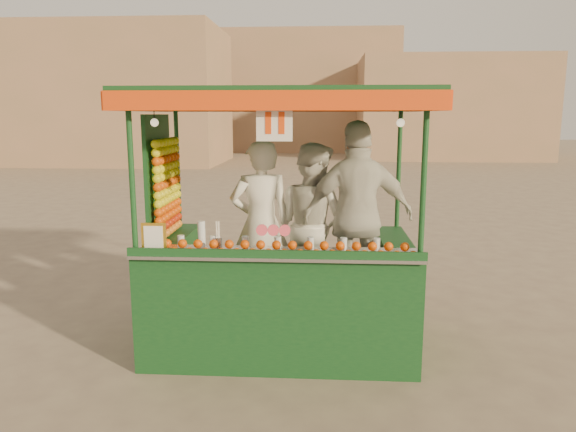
# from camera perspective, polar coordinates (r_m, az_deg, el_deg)

# --- Properties ---
(ground) EXTENTS (90.00, 90.00, 0.00)m
(ground) POSITION_cam_1_polar(r_m,az_deg,el_deg) (5.30, -3.27, -13.94)
(ground) COLOR #6D5B4E
(ground) RESTS_ON ground
(building_left) EXTENTS (10.00, 6.00, 6.00)m
(building_left) POSITION_cam_1_polar(r_m,az_deg,el_deg) (26.59, -17.95, 11.86)
(building_left) COLOR #A0755B
(building_left) RESTS_ON ground
(building_right) EXTENTS (9.00, 6.00, 5.00)m
(building_right) POSITION_cam_1_polar(r_m,az_deg,el_deg) (29.49, 16.45, 10.80)
(building_right) COLOR #A0755B
(building_right) RESTS_ON ground
(building_center) EXTENTS (14.00, 7.00, 7.00)m
(building_center) POSITION_cam_1_polar(r_m,az_deg,el_deg) (34.90, -0.68, 12.78)
(building_center) COLOR #A0755B
(building_center) RESTS_ON ground
(juice_cart) EXTENTS (2.66, 1.73, 2.42)m
(juice_cart) POSITION_cam_1_polar(r_m,az_deg,el_deg) (5.10, -1.51, -5.54)
(juice_cart) COLOR #0F3919
(juice_cart) RESTS_ON ground
(vendor_left) EXTENTS (0.69, 0.53, 1.68)m
(vendor_left) POSITION_cam_1_polar(r_m,az_deg,el_deg) (5.41, -2.88, -0.89)
(vendor_left) COLOR silver
(vendor_left) RESTS_ON ground
(vendor_middle) EXTENTS (1.02, 0.99, 1.65)m
(vendor_middle) POSITION_cam_1_polar(r_m,az_deg,el_deg) (5.51, 2.59, -0.83)
(vendor_middle) COLOR silver
(vendor_middle) RESTS_ON ground
(vendor_right) EXTENTS (1.16, 0.63, 1.87)m
(vendor_right) POSITION_cam_1_polar(r_m,az_deg,el_deg) (5.35, 7.41, -0.07)
(vendor_right) COLOR silver
(vendor_right) RESTS_ON ground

